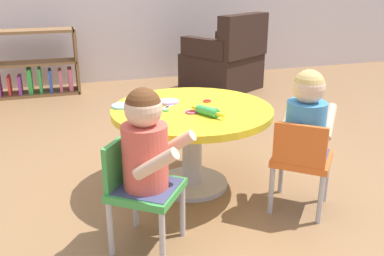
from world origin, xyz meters
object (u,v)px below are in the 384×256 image
seated_child_left (146,144)px  child_chair_right (301,159)px  craft_table (192,126)px  seated_child_right (306,118)px  craft_scissors (165,109)px  bookshelf_low (34,68)px  rolling_pin (208,111)px  child_chair_left (140,187)px  armchair_dark (225,62)px

seated_child_left → child_chair_right: 0.89m
craft_table → seated_child_right: size_ratio=1.86×
seated_child_left → child_chair_right: size_ratio=0.95×
craft_scissors → seated_child_right: bearing=-33.5°
craft_scissors → bookshelf_low: bearing=107.5°
seated_child_right → rolling_pin: (-0.46, 0.25, 0.00)m
child_chair_left → seated_child_left: (0.03, -0.02, 0.23)m
seated_child_right → rolling_pin: seated_child_right is taller
seated_child_left → craft_scissors: seated_child_left is taller
craft_table → bookshelf_low: 2.73m
child_chair_left → bookshelf_low: bookshelf_low is taller
child_chair_right → seated_child_right: seated_child_right is taller
bookshelf_low → armchair_dark: armchair_dark is taller
child_chair_left → child_chair_right: (0.89, 0.05, 0.00)m
seated_child_left → child_chair_right: bearing=4.9°
child_chair_left → rolling_pin: (0.46, 0.33, 0.23)m
craft_table → child_chair_right: 0.66m
seated_child_right → armchair_dark: bearing=77.2°
child_chair_right → armchair_dark: armchair_dark is taller
seated_child_left → craft_scissors: size_ratio=3.70×
craft_table → seated_child_left: bearing=-126.3°
craft_scissors → rolling_pin: bearing=-42.9°
bookshelf_low → rolling_pin: bookshelf_low is taller
armchair_dark → craft_scissors: 2.49m
child_chair_right → rolling_pin: bearing=146.9°
craft_table → child_chair_left: bearing=-129.8°
craft_table → child_chair_left: child_chair_left is taller
bookshelf_low → armchair_dark: 2.08m
armchair_dark → rolling_pin: (-1.05, -2.32, 0.23)m
child_chair_left → seated_child_right: seated_child_right is taller
armchair_dark → rolling_pin: 2.56m
seated_child_right → craft_scissors: 0.79m
seated_child_left → child_chair_left: bearing=143.2°
child_chair_left → seated_child_right: size_ratio=1.05×
armchair_dark → seated_child_left: bearing=-118.8°
child_chair_left → craft_scissors: 0.61m
child_chair_right → child_chair_left: bearing=-176.8°
bookshelf_low → craft_scissors: (0.80, -2.54, 0.22)m
armchair_dark → child_chair_right: bearing=-103.2°
seated_child_left → rolling_pin: 0.55m
rolling_pin → craft_scissors: rolling_pin is taller
rolling_pin → craft_table: bearing=102.0°
armchair_dark → rolling_pin: armchair_dark is taller
child_chair_right → rolling_pin: size_ratio=2.51×
child_chair_right → bookshelf_low: size_ratio=0.58×
child_chair_right → craft_scissors: 0.81m
seated_child_right → armchair_dark: (0.59, 2.58, -0.22)m
seated_child_right → craft_scissors: size_ratio=3.70×
armchair_dark → craft_scissors: size_ratio=7.06×
bookshelf_low → child_chair_right: bearing=-64.5°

